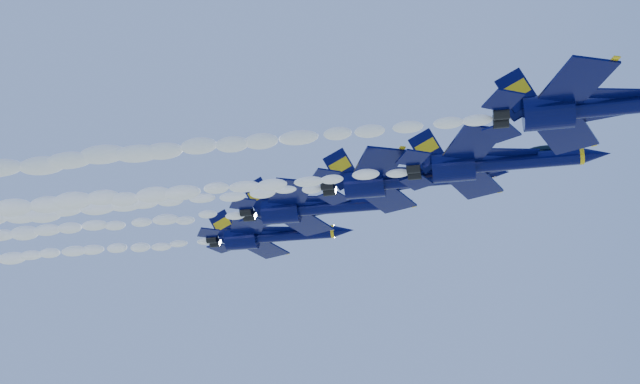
% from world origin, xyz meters
% --- Properties ---
extents(jet_lead, '(17.78, 14.58, 6.61)m').
position_xyz_m(jet_lead, '(15.22, -9.71, 150.22)').
color(jet_lead, '#040637').
extents(smoke_trail_jet_lead, '(52.06, 2.12, 1.91)m').
position_xyz_m(smoke_trail_jet_lead, '(-18.41, -9.71, 149.78)').
color(smoke_trail_jet_lead, white).
extents(jet_second, '(17.68, 14.51, 6.57)m').
position_xyz_m(jet_second, '(7.74, -0.40, 150.90)').
color(jet_second, '#040637').
extents(smoke_trail_jet_second, '(52.06, 2.11, 1.90)m').
position_xyz_m(smoke_trail_jet_second, '(-25.85, -0.40, 150.46)').
color(smoke_trail_jet_second, white).
extents(jet_third, '(18.05, 14.80, 6.71)m').
position_xyz_m(jet_third, '(-0.78, 4.61, 152.36)').
color(jet_third, '#040637').
extents(smoke_trail_jet_third, '(52.06, 2.16, 1.94)m').
position_xyz_m(smoke_trail_jet_third, '(-34.53, 4.61, 151.92)').
color(smoke_trail_jet_third, white).
extents(jet_fourth, '(19.27, 15.81, 7.16)m').
position_xyz_m(jet_fourth, '(-11.25, 14.62, 154.82)').
color(jet_fourth, '#040637').
extents(smoke_trail_jet_fourth, '(52.06, 2.30, 2.07)m').
position_xyz_m(smoke_trail_jet_fourth, '(-45.52, 14.62, 154.36)').
color(smoke_trail_jet_fourth, white).
extents(jet_fifth, '(18.45, 15.14, 6.86)m').
position_xyz_m(jet_fifth, '(-18.67, 24.27, 155.86)').
color(jet_fifth, '#040637').
extents(smoke_trail_jet_fifth, '(52.06, 2.20, 1.98)m').
position_xyz_m(smoke_trail_jet_fifth, '(-52.59, 24.27, 155.41)').
color(smoke_trail_jet_fifth, white).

